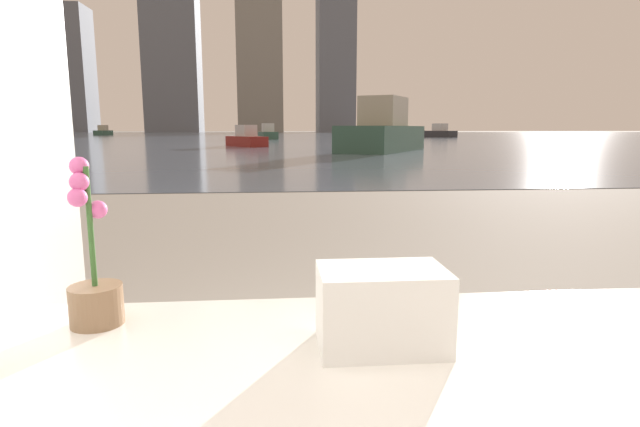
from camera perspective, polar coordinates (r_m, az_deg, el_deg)
name	(u,v)px	position (r m, az deg, el deg)	size (l,w,h in m)	color
potted_orchid	(94,283)	(1.21, -24.40, -7.29)	(0.11, 0.11, 0.37)	#8C6B4C
towel_stack	(382,308)	(1.00, 7.07, -10.67)	(0.25, 0.16, 0.16)	white
harbor_water	(278,136)	(62.14, -4.87, 8.85)	(180.00, 110.00, 0.01)	slate
harbor_boat_0	(440,132)	(53.20, 13.52, 9.01)	(2.81, 3.85, 1.38)	#2D2D33
harbor_boat_1	(246,139)	(25.42, -8.43, 8.44)	(2.25, 2.95, 1.07)	maroon
harbor_boat_3	(268,134)	(42.16, -5.97, 9.07)	(1.74, 3.62, 1.30)	#335647
harbor_boat_4	(103,132)	(72.31, -23.53, 8.58)	(1.48, 3.59, 1.31)	#335647
harbor_boat_5	(383,132)	(20.12, 7.22, 9.20)	(4.50, 5.84, 2.11)	#335647
skyline_tower_0	(66,70)	(127.40, -27.05, 14.38)	(10.51, 8.45, 27.09)	slate
skyline_tower_2	(260,45)	(119.62, -6.90, 18.56)	(10.16, 8.12, 38.85)	gray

